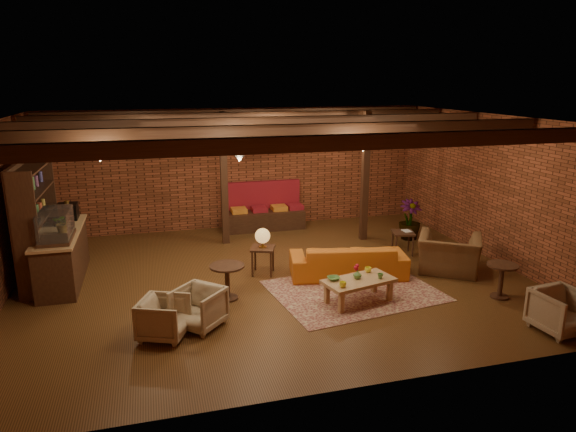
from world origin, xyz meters
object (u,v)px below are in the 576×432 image
object	(u,v)px
round_table_left	(227,276)
coffee_table	(358,282)
armchair_a	(164,316)
plant_tall	(412,181)
sofa	(348,260)
side_table_book	(403,233)
armchair_far	(561,309)
round_table_right	(502,275)
armchair_b	(198,306)
armchair_right	(450,248)
side_table_lamp	(263,239)

from	to	relation	value
round_table_left	coffee_table	bearing A→B (deg)	-18.65
armchair_a	plant_tall	distance (m)	7.27
armchair_a	sofa	bearing A→B (deg)	-43.20
side_table_book	armchair_far	distance (m)	4.16
coffee_table	round_table_right	bearing A→B (deg)	-10.73
round_table_left	armchair_b	world-z (taller)	armchair_b
armchair_right	plant_tall	world-z (taller)	plant_tall
side_table_lamp	side_table_book	world-z (taller)	side_table_lamp
coffee_table	armchair_b	bearing A→B (deg)	-175.69
armchair_b	armchair_right	size ratio (longest dim) A/B	0.60
armchair_right	armchair_far	distance (m)	2.82
side_table_book	plant_tall	xyz separation A→B (m)	(0.71, 1.01, 1.01)
round_table_right	armchair_far	distance (m)	1.40
side_table_lamp	round_table_left	xyz separation A→B (m)	(-0.90, -1.06, -0.30)
sofa	side_table_lamp	size ratio (longest dim) A/B	2.38
round_table_right	armchair_far	xyz separation A→B (m)	(0.06, -1.39, -0.05)
armchair_right	plant_tall	size ratio (longest dim) A/B	0.41
coffee_table	round_table_left	distance (m)	2.38
coffee_table	side_table_book	world-z (taller)	coffee_table
armchair_a	armchair_far	distance (m)	6.30
side_table_lamp	armchair_far	world-z (taller)	side_table_lamp
sofa	round_table_right	size ratio (longest dim) A/B	3.59
side_table_lamp	plant_tall	distance (m)	4.40
armchair_b	armchair_a	bearing A→B (deg)	-116.89
round_table_left	side_table_book	world-z (taller)	round_table_left
armchair_right	armchair_far	size ratio (longest dim) A/B	1.59
round_table_right	armchair_far	world-z (taller)	armchair_far
round_table_right	sofa	bearing A→B (deg)	143.18
armchair_b	armchair_right	world-z (taller)	armchair_right
sofa	coffee_table	bearing A→B (deg)	87.48
coffee_table	round_table_left	xyz separation A→B (m)	(-2.26, 0.76, 0.05)
armchair_right	armchair_far	world-z (taller)	armchair_right
side_table_lamp	armchair_right	bearing A→B (deg)	-13.49
coffee_table	side_table_lamp	world-z (taller)	side_table_lamp
armchair_far	sofa	bearing A→B (deg)	121.02
side_table_book	armchair_far	size ratio (longest dim) A/B	0.75
sofa	side_table_book	distance (m)	1.99
sofa	plant_tall	size ratio (longest dim) A/B	0.78
coffee_table	round_table_right	size ratio (longest dim) A/B	2.14
armchair_b	side_table_lamp	bearing A→B (deg)	96.26
sofa	round_table_right	world-z (taller)	sofa
armchair_a	plant_tall	bearing A→B (deg)	-36.72
armchair_right	round_table_right	world-z (taller)	armchair_right
side_table_lamp	plant_tall	bearing A→B (deg)	18.89
armchair_right	side_table_lamp	bearing A→B (deg)	20.25
coffee_table	side_table_lamp	distance (m)	2.30
armchair_b	coffee_table	bearing A→B (deg)	47.37
sofa	armchair_a	xyz separation A→B (m)	(-3.74, -1.67, 0.01)
sofa	side_table_lamp	distance (m)	1.80
round_table_left	armchair_a	distance (m)	1.67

